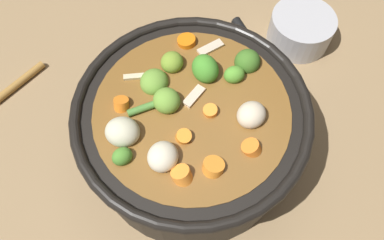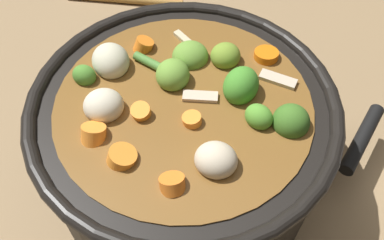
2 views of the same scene
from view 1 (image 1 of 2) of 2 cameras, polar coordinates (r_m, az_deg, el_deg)
The scene contains 3 objects.
ground_plane at distance 0.62m, azimuth -0.03°, elevation -4.54°, with size 1.10×1.10×0.00m, color #8C704C.
cooking_pot at distance 0.55m, azimuth -0.05°, elevation -1.38°, with size 0.33×0.33×0.17m.
small_saucepan at distance 0.75m, azimuth 16.40°, elevation 13.42°, with size 0.13×0.19×0.06m.
Camera 1 is at (0.21, -0.12, 0.56)m, focal length 33.99 mm.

